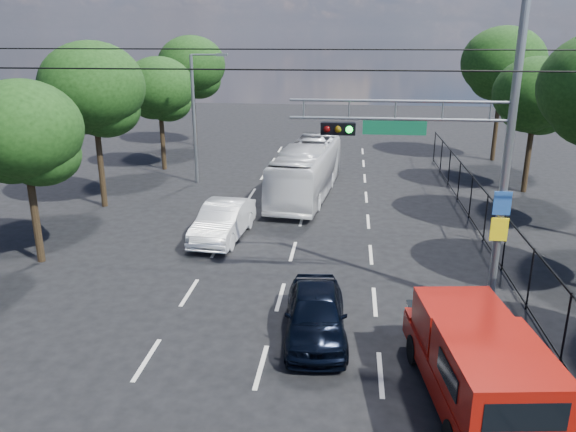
# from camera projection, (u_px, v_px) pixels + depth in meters

# --- Properties ---
(lane_markings) EXTENTS (6.12, 38.00, 0.01)m
(lane_markings) POSITION_uv_depth(u_px,v_px,m) (298.00, 234.00, 23.68)
(lane_markings) COLOR beige
(lane_markings) RESTS_ON ground
(signal_mast) EXTENTS (6.43, 0.39, 9.50)m
(signal_mast) POSITION_uv_depth(u_px,v_px,m) (465.00, 138.00, 15.83)
(signal_mast) COLOR slate
(signal_mast) RESTS_ON ground
(streetlight_left) EXTENTS (2.09, 0.22, 7.08)m
(streetlight_left) POSITION_uv_depth(u_px,v_px,m) (197.00, 113.00, 30.69)
(streetlight_left) COLOR slate
(streetlight_left) RESTS_ON ground
(utility_wires) EXTENTS (22.00, 5.04, 0.74)m
(utility_wires) POSITION_uv_depth(u_px,v_px,m) (283.00, 63.00, 16.56)
(utility_wires) COLOR black
(utility_wires) RESTS_ON ground
(fence_right) EXTENTS (0.06, 34.03, 2.00)m
(fence_right) POSITION_uv_depth(u_px,v_px,m) (497.00, 232.00, 20.84)
(fence_right) COLOR black
(fence_right) RESTS_ON ground
(tree_right_d) EXTENTS (4.32, 4.32, 7.02)m
(tree_right_d) POSITION_uv_depth(u_px,v_px,m) (536.00, 100.00, 28.57)
(tree_right_d) COLOR black
(tree_right_d) RESTS_ON ground
(tree_right_e) EXTENTS (5.28, 5.28, 8.58)m
(tree_right_e) POSITION_uv_depth(u_px,v_px,m) (503.00, 69.00, 35.78)
(tree_right_e) COLOR black
(tree_right_e) RESTS_ON ground
(tree_left_b) EXTENTS (4.08, 4.08, 6.63)m
(tree_left_b) POSITION_uv_depth(u_px,v_px,m) (25.00, 139.00, 19.47)
(tree_left_b) COLOR black
(tree_left_b) RESTS_ON ground
(tree_left_c) EXTENTS (4.80, 4.80, 7.80)m
(tree_left_c) POSITION_uv_depth(u_px,v_px,m) (94.00, 94.00, 25.90)
(tree_left_c) COLOR black
(tree_left_c) RESTS_ON ground
(tree_left_d) EXTENTS (4.20, 4.20, 6.83)m
(tree_left_d) POSITION_uv_depth(u_px,v_px,m) (160.00, 92.00, 33.63)
(tree_left_d) COLOR black
(tree_left_d) RESTS_ON ground
(tree_left_e) EXTENTS (4.92, 4.92, 7.99)m
(tree_left_e) POSITION_uv_depth(u_px,v_px,m) (192.00, 70.00, 40.96)
(tree_left_e) COLOR black
(tree_left_e) RESTS_ON ground
(red_pickup) EXTENTS (2.71, 5.78, 2.08)m
(red_pickup) POSITION_uv_depth(u_px,v_px,m) (477.00, 363.00, 12.43)
(red_pickup) COLOR black
(red_pickup) RESTS_ON ground
(navy_hatchback) EXTENTS (1.96, 4.26, 1.41)m
(navy_hatchback) POSITION_uv_depth(u_px,v_px,m) (316.00, 314.00, 15.45)
(navy_hatchback) COLOR black
(navy_hatchback) RESTS_ON ground
(white_bus) EXTENTS (3.25, 9.84, 2.69)m
(white_bus) POSITION_uv_depth(u_px,v_px,m) (307.00, 170.00, 28.91)
(white_bus) COLOR silver
(white_bus) RESTS_ON ground
(white_van) EXTENTS (2.00, 4.70, 1.51)m
(white_van) POSITION_uv_depth(u_px,v_px,m) (223.00, 221.00, 22.97)
(white_van) COLOR white
(white_van) RESTS_ON ground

